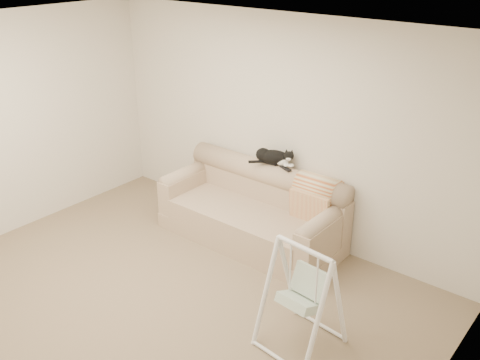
{
  "coord_description": "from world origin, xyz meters",
  "views": [
    {
      "loc": [
        3.33,
        -2.85,
        3.29
      ],
      "look_at": [
        -0.01,
        1.27,
        0.9
      ],
      "focal_mm": 40.0,
      "sensor_mm": 36.0,
      "label": 1
    }
  ],
  "objects_px": {
    "remote_b": "(285,168)",
    "tuxedo_cat": "(274,157)",
    "baby_swing": "(303,296)",
    "sofa": "(254,211)",
    "remote_a": "(270,163)"
  },
  "relations": [
    {
      "from": "sofa",
      "to": "remote_b",
      "type": "xyz_separation_m",
      "value": [
        0.28,
        0.22,
        0.56
      ]
    },
    {
      "from": "remote_b",
      "to": "baby_swing",
      "type": "distance_m",
      "value": 1.89
    },
    {
      "from": "sofa",
      "to": "tuxedo_cat",
      "type": "distance_m",
      "value": 0.7
    },
    {
      "from": "remote_a",
      "to": "remote_b",
      "type": "relative_size",
      "value": 1.04
    },
    {
      "from": "tuxedo_cat",
      "to": "remote_b",
      "type": "bearing_deg",
      "value": -5.51
    },
    {
      "from": "remote_a",
      "to": "tuxedo_cat",
      "type": "height_order",
      "value": "tuxedo_cat"
    },
    {
      "from": "remote_a",
      "to": "remote_b",
      "type": "distance_m",
      "value": 0.23
    },
    {
      "from": "sofa",
      "to": "remote_b",
      "type": "relative_size",
      "value": 12.5
    },
    {
      "from": "remote_b",
      "to": "tuxedo_cat",
      "type": "height_order",
      "value": "tuxedo_cat"
    },
    {
      "from": "remote_a",
      "to": "tuxedo_cat",
      "type": "bearing_deg",
      "value": -3.54
    },
    {
      "from": "remote_b",
      "to": "baby_swing",
      "type": "xyz_separation_m",
      "value": [
        1.17,
        -1.42,
        -0.41
      ]
    },
    {
      "from": "baby_swing",
      "to": "tuxedo_cat",
      "type": "bearing_deg",
      "value": 133.27
    },
    {
      "from": "tuxedo_cat",
      "to": "baby_swing",
      "type": "xyz_separation_m",
      "value": [
        1.35,
        -1.44,
        -0.5
      ]
    },
    {
      "from": "remote_a",
      "to": "sofa",
      "type": "bearing_deg",
      "value": -100.85
    },
    {
      "from": "sofa",
      "to": "remote_a",
      "type": "bearing_deg",
      "value": 79.15
    }
  ]
}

